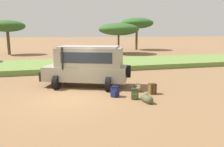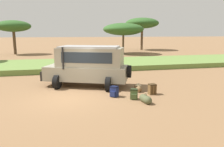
{
  "view_description": "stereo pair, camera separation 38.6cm",
  "coord_description": "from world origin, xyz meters",
  "px_view_note": "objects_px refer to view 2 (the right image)",
  "views": [
    {
      "loc": [
        -0.75,
        -10.67,
        3.21
      ],
      "look_at": [
        2.37,
        0.75,
        1.0
      ],
      "focal_mm": 35.0,
      "sensor_mm": 36.0,
      "label": 1
    },
    {
      "loc": [
        -0.38,
        -10.76,
        3.21
      ],
      "look_at": [
        2.37,
        0.75,
        1.0
      ],
      "focal_mm": 35.0,
      "sensor_mm": 36.0,
      "label": 2
    }
  ],
  "objects_px": {
    "safari_vehicle": "(88,65)",
    "acacia_tree_right_mid": "(142,23)",
    "backpack_cluster_center": "(152,89)",
    "duffel_bag_low_black_case": "(138,88)",
    "acacia_tree_left_mid": "(13,26)",
    "backpack_beside_front_wheel": "(134,94)",
    "acacia_tree_centre_back": "(123,29)",
    "backpack_near_rear_wheel": "(114,92)",
    "duffel_bag_soft_canvas": "(146,99)"
  },
  "relations": [
    {
      "from": "acacia_tree_left_mid",
      "to": "acacia_tree_centre_back",
      "type": "distance_m",
      "value": 16.4
    },
    {
      "from": "acacia_tree_left_mid",
      "to": "acacia_tree_right_mid",
      "type": "xyz_separation_m",
      "value": [
        21.76,
        3.81,
        0.81
      ]
    },
    {
      "from": "acacia_tree_left_mid",
      "to": "acacia_tree_centre_back",
      "type": "relative_size",
      "value": 0.77
    },
    {
      "from": "duffel_bag_low_black_case",
      "to": "acacia_tree_right_mid",
      "type": "bearing_deg",
      "value": 68.59
    },
    {
      "from": "backpack_cluster_center",
      "to": "acacia_tree_right_mid",
      "type": "xyz_separation_m",
      "value": [
        10.52,
        28.91,
        4.69
      ]
    },
    {
      "from": "safari_vehicle",
      "to": "duffel_bag_low_black_case",
      "type": "distance_m",
      "value": 3.3
    },
    {
      "from": "safari_vehicle",
      "to": "backpack_beside_front_wheel",
      "type": "height_order",
      "value": "safari_vehicle"
    },
    {
      "from": "backpack_cluster_center",
      "to": "backpack_near_rear_wheel",
      "type": "height_order",
      "value": "backpack_cluster_center"
    },
    {
      "from": "backpack_near_rear_wheel",
      "to": "acacia_tree_centre_back",
      "type": "bearing_deg",
      "value": 72.58
    },
    {
      "from": "duffel_bag_low_black_case",
      "to": "duffel_bag_soft_canvas",
      "type": "bearing_deg",
      "value": -100.69
    },
    {
      "from": "backpack_beside_front_wheel",
      "to": "backpack_near_rear_wheel",
      "type": "bearing_deg",
      "value": 142.58
    },
    {
      "from": "acacia_tree_right_mid",
      "to": "safari_vehicle",
      "type": "bearing_deg",
      "value": -117.26
    },
    {
      "from": "safari_vehicle",
      "to": "duffel_bag_soft_canvas",
      "type": "relative_size",
      "value": 6.6
    },
    {
      "from": "safari_vehicle",
      "to": "acacia_tree_right_mid",
      "type": "xyz_separation_m",
      "value": [
        13.55,
        26.29,
        3.66
      ]
    },
    {
      "from": "safari_vehicle",
      "to": "backpack_cluster_center",
      "type": "relative_size",
      "value": 9.57
    },
    {
      "from": "backpack_near_rear_wheel",
      "to": "duffel_bag_soft_canvas",
      "type": "distance_m",
      "value": 1.76
    },
    {
      "from": "acacia_tree_left_mid",
      "to": "acacia_tree_right_mid",
      "type": "height_order",
      "value": "acacia_tree_right_mid"
    },
    {
      "from": "backpack_beside_front_wheel",
      "to": "acacia_tree_centre_back",
      "type": "relative_size",
      "value": 0.08
    },
    {
      "from": "acacia_tree_centre_back",
      "to": "acacia_tree_left_mid",
      "type": "bearing_deg",
      "value": 169.94
    },
    {
      "from": "backpack_cluster_center",
      "to": "acacia_tree_left_mid",
      "type": "relative_size",
      "value": 0.11
    },
    {
      "from": "backpack_cluster_center",
      "to": "acacia_tree_left_mid",
      "type": "distance_m",
      "value": 27.78
    },
    {
      "from": "backpack_beside_front_wheel",
      "to": "duffel_bag_low_black_case",
      "type": "bearing_deg",
      "value": 63.16
    },
    {
      "from": "backpack_beside_front_wheel",
      "to": "backpack_near_rear_wheel",
      "type": "distance_m",
      "value": 1.06
    },
    {
      "from": "acacia_tree_right_mid",
      "to": "acacia_tree_left_mid",
      "type": "bearing_deg",
      "value": -170.07
    },
    {
      "from": "duffel_bag_low_black_case",
      "to": "backpack_cluster_center",
      "type": "bearing_deg",
      "value": -60.18
    },
    {
      "from": "acacia_tree_right_mid",
      "to": "backpack_beside_front_wheel",
      "type": "bearing_deg",
      "value": -111.69
    },
    {
      "from": "backpack_cluster_center",
      "to": "acacia_tree_left_mid",
      "type": "xyz_separation_m",
      "value": [
        -11.24,
        25.1,
        3.88
      ]
    },
    {
      "from": "safari_vehicle",
      "to": "backpack_near_rear_wheel",
      "type": "relative_size",
      "value": 9.83
    },
    {
      "from": "acacia_tree_centre_back",
      "to": "acacia_tree_right_mid",
      "type": "bearing_deg",
      "value": 49.93
    },
    {
      "from": "backpack_beside_front_wheel",
      "to": "duffel_bag_low_black_case",
      "type": "xyz_separation_m",
      "value": [
        0.74,
        1.46,
        -0.08
      ]
    },
    {
      "from": "backpack_cluster_center",
      "to": "duffel_bag_low_black_case",
      "type": "bearing_deg",
      "value": 119.82
    },
    {
      "from": "duffel_bag_low_black_case",
      "to": "acacia_tree_centre_back",
      "type": "bearing_deg",
      "value": 75.86
    },
    {
      "from": "backpack_beside_front_wheel",
      "to": "duffel_bag_soft_canvas",
      "type": "height_order",
      "value": "backpack_beside_front_wheel"
    },
    {
      "from": "duffel_bag_soft_canvas",
      "to": "acacia_tree_centre_back",
      "type": "xyz_separation_m",
      "value": [
        5.79,
        23.51,
        3.56
      ]
    },
    {
      "from": "backpack_beside_front_wheel",
      "to": "duffel_bag_soft_canvas",
      "type": "bearing_deg",
      "value": -62.49
    },
    {
      "from": "safari_vehicle",
      "to": "backpack_beside_front_wheel",
      "type": "distance_m",
      "value": 3.85
    },
    {
      "from": "duffel_bag_soft_canvas",
      "to": "acacia_tree_right_mid",
      "type": "height_order",
      "value": "acacia_tree_right_mid"
    },
    {
      "from": "acacia_tree_centre_back",
      "to": "backpack_cluster_center",
      "type": "bearing_deg",
      "value": -102.43
    },
    {
      "from": "backpack_cluster_center",
      "to": "acacia_tree_right_mid",
      "type": "bearing_deg",
      "value": 70.01
    },
    {
      "from": "backpack_cluster_center",
      "to": "duffel_bag_soft_canvas",
      "type": "height_order",
      "value": "backpack_cluster_center"
    },
    {
      "from": "acacia_tree_centre_back",
      "to": "duffel_bag_soft_canvas",
      "type": "bearing_deg",
      "value": -103.83
    },
    {
      "from": "backpack_near_rear_wheel",
      "to": "acacia_tree_right_mid",
      "type": "relative_size",
      "value": 0.09
    },
    {
      "from": "backpack_near_rear_wheel",
      "to": "acacia_tree_centre_back",
      "type": "height_order",
      "value": "acacia_tree_centre_back"
    },
    {
      "from": "acacia_tree_right_mid",
      "to": "backpack_near_rear_wheel",
      "type": "bearing_deg",
      "value": -113.54
    },
    {
      "from": "backpack_beside_front_wheel",
      "to": "acacia_tree_right_mid",
      "type": "xyz_separation_m",
      "value": [
        11.74,
        29.53,
        4.71
      ]
    },
    {
      "from": "duffel_bag_low_black_case",
      "to": "acacia_tree_left_mid",
      "type": "bearing_deg",
      "value": 113.92
    },
    {
      "from": "safari_vehicle",
      "to": "acacia_tree_left_mid",
      "type": "distance_m",
      "value": 24.11
    },
    {
      "from": "acacia_tree_left_mid",
      "to": "backpack_cluster_center",
      "type": "bearing_deg",
      "value": -65.87
    },
    {
      "from": "acacia_tree_centre_back",
      "to": "acacia_tree_right_mid",
      "type": "relative_size",
      "value": 1.06
    },
    {
      "from": "acacia_tree_centre_back",
      "to": "safari_vehicle",
      "type": "bearing_deg",
      "value": -112.02
    }
  ]
}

